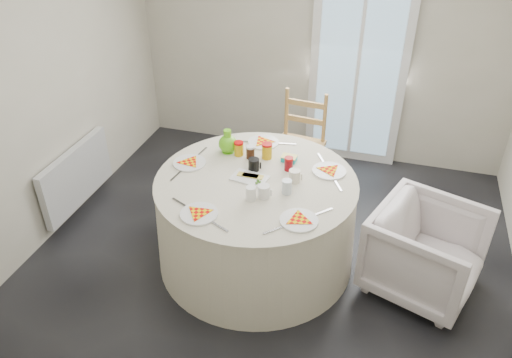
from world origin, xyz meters
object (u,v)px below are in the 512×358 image
(table, at_px, (256,222))
(green_pitcher, at_px, (228,144))
(wooden_chair, at_px, (298,150))
(armchair, at_px, (426,249))
(radiator, at_px, (77,176))

(table, distance_m, green_pitcher, 0.70)
(wooden_chair, bearing_deg, armchair, -34.80)
(green_pitcher, bearing_deg, table, -40.53)
(table, distance_m, wooden_chair, 1.12)
(wooden_chair, bearing_deg, table, -89.32)
(table, bearing_deg, green_pitcher, 135.29)
(table, xyz_separation_m, armchair, (1.35, 0.04, 0.02))
(radiator, xyz_separation_m, table, (1.81, -0.18, -0.01))
(radiator, xyz_separation_m, green_pitcher, (1.46, 0.17, 0.49))
(radiator, height_order, wooden_chair, wooden_chair)
(radiator, relative_size, armchair, 1.27)
(table, xyz_separation_m, wooden_chair, (0.10, 1.11, 0.09))
(armchair, height_order, green_pitcher, green_pitcher)
(radiator, relative_size, table, 0.61)
(armchair, bearing_deg, table, 111.08)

